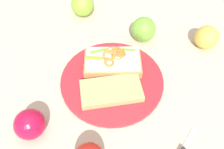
{
  "coord_description": "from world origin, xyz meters",
  "views": [
    {
      "loc": [
        0.02,
        -0.38,
        0.52
      ],
      "look_at": [
        0.0,
        0.0,
        0.03
      ],
      "focal_mm": 36.38,
      "sensor_mm": 36.0,
      "label": 1
    }
  ],
  "objects_px": {
    "plate": "(112,80)",
    "apple_4": "(83,5)",
    "bread_slice_side": "(112,91)",
    "apple_3": "(30,124)",
    "apple_0": "(144,29)",
    "sandwich": "(112,61)",
    "apple_1": "(207,37)"
  },
  "relations": [
    {
      "from": "plate",
      "to": "apple_1",
      "type": "height_order",
      "value": "apple_1"
    },
    {
      "from": "apple_4",
      "to": "plate",
      "type": "bearing_deg",
      "value": -68.5
    },
    {
      "from": "plate",
      "to": "apple_3",
      "type": "distance_m",
      "value": 0.25
    },
    {
      "from": "apple_1",
      "to": "apple_4",
      "type": "distance_m",
      "value": 0.43
    },
    {
      "from": "apple_0",
      "to": "apple_3",
      "type": "relative_size",
      "value": 1.09
    },
    {
      "from": "apple_3",
      "to": "bread_slice_side",
      "type": "bearing_deg",
      "value": 31.05
    },
    {
      "from": "bread_slice_side",
      "to": "apple_3",
      "type": "height_order",
      "value": "apple_3"
    },
    {
      "from": "plate",
      "to": "sandwich",
      "type": "bearing_deg",
      "value": 93.37
    },
    {
      "from": "bread_slice_side",
      "to": "apple_3",
      "type": "bearing_deg",
      "value": -160.74
    },
    {
      "from": "plate",
      "to": "apple_4",
      "type": "bearing_deg",
      "value": 111.5
    },
    {
      "from": "plate",
      "to": "apple_4",
      "type": "distance_m",
      "value": 0.32
    },
    {
      "from": "apple_3",
      "to": "apple_1",
      "type": "bearing_deg",
      "value": 33.63
    },
    {
      "from": "apple_3",
      "to": "apple_0",
      "type": "bearing_deg",
      "value": 50.77
    },
    {
      "from": "plate",
      "to": "apple_3",
      "type": "height_order",
      "value": "apple_3"
    },
    {
      "from": "apple_3",
      "to": "plate",
      "type": "bearing_deg",
      "value": 40.8
    },
    {
      "from": "sandwich",
      "to": "bread_slice_side",
      "type": "height_order",
      "value": "sandwich"
    },
    {
      "from": "bread_slice_side",
      "to": "apple_1",
      "type": "xyz_separation_m",
      "value": [
        0.28,
        0.2,
        0.02
      ]
    },
    {
      "from": "plate",
      "to": "bread_slice_side",
      "type": "height_order",
      "value": "bread_slice_side"
    },
    {
      "from": "plate",
      "to": "bread_slice_side",
      "type": "relative_size",
      "value": 1.79
    },
    {
      "from": "sandwich",
      "to": "apple_4",
      "type": "xyz_separation_m",
      "value": [
        -0.12,
        0.25,
        0.01
      ]
    },
    {
      "from": "plate",
      "to": "apple_1",
      "type": "relative_size",
      "value": 3.93
    },
    {
      "from": "plate",
      "to": "apple_1",
      "type": "bearing_deg",
      "value": 28.3
    },
    {
      "from": "apple_3",
      "to": "apple_4",
      "type": "distance_m",
      "value": 0.46
    },
    {
      "from": "bread_slice_side",
      "to": "apple_0",
      "type": "distance_m",
      "value": 0.24
    },
    {
      "from": "bread_slice_side",
      "to": "plate",
      "type": "bearing_deg",
      "value": 81.78
    },
    {
      "from": "sandwich",
      "to": "apple_4",
      "type": "distance_m",
      "value": 0.28
    },
    {
      "from": "apple_1",
      "to": "apple_3",
      "type": "relative_size",
      "value": 1.01
    },
    {
      "from": "bread_slice_side",
      "to": "sandwich",
      "type": "bearing_deg",
      "value": 81.68
    },
    {
      "from": "apple_0",
      "to": "apple_4",
      "type": "relative_size",
      "value": 0.98
    },
    {
      "from": "apple_1",
      "to": "apple_4",
      "type": "height_order",
      "value": "apple_4"
    },
    {
      "from": "sandwich",
      "to": "apple_3",
      "type": "relative_size",
      "value": 2.31
    },
    {
      "from": "apple_1",
      "to": "apple_4",
      "type": "bearing_deg",
      "value": 160.41
    }
  ]
}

